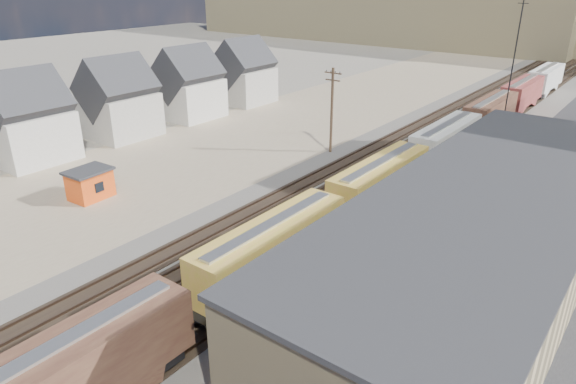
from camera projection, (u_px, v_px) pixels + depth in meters
The scene contains 9 objects.
ballast_bed at pixel (425, 149), 62.49m from camera, with size 18.00×200.00×0.06m, color #4C4742.
dirt_yard at pixel (247, 139), 66.40m from camera, with size 24.00×180.00×0.03m, color #88745E.
rail_tracks at pixel (421, 147), 62.77m from camera, with size 11.40×200.00×0.24m.
freight_train at pixel (417, 158), 51.06m from camera, with size 3.00×119.74×4.46m.
warehouse at pixel (486, 234), 34.46m from camera, with size 12.40×40.40×7.25m.
utility_pole_north at pixel (332, 109), 59.34m from camera, with size 2.20×0.32×10.00m.
radio_mast at pixel (512, 67), 62.83m from camera, with size 1.20×0.16×18.00m.
townhouse_row at pixel (76, 112), 61.60m from camera, with size 8.15×68.16×10.47m.
maintenance_shed at pixel (90, 184), 48.40m from camera, with size 3.30×4.14×2.90m.
Camera 1 is at (23.00, -7.35, 19.86)m, focal length 32.00 mm.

